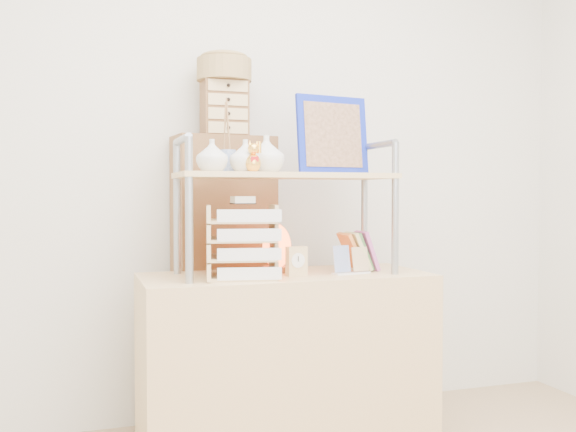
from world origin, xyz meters
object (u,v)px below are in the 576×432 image
Objects in this scene: desk at (286,363)px; cabinet at (224,282)px; letter_tray at (243,246)px; salt_lamp at (277,248)px.

cabinet is (-0.18, 0.37, 0.30)m from desk.
salt_lamp is (0.19, 0.15, -0.02)m from letter_tray.
letter_tray is at bearing -97.91° from cabinet.
desk is at bearing -68.78° from cabinet.
cabinet is at bearing 116.14° from desk.
salt_lamp is at bearing 38.44° from letter_tray.
letter_tray is at bearing -160.57° from desk.
salt_lamp is (-0.02, 0.08, 0.48)m from desk.
letter_tray is at bearing -141.56° from salt_lamp.
letter_tray is 0.24m from salt_lamp.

